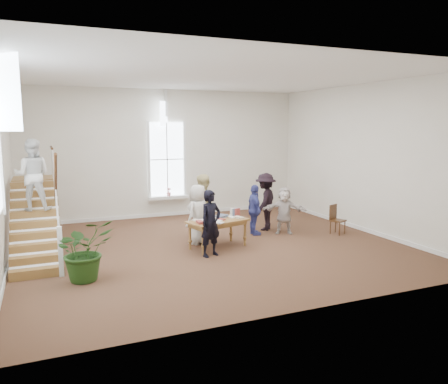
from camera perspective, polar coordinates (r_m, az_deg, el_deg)
name	(u,v)px	position (r m, az deg, el deg)	size (l,w,h in m)	color
ground	(212,246)	(11.89, -1.57, -7.12)	(10.00, 10.00, 0.00)	#4B2F1D
room_shell	(168,205)	(15.88, -7.29, -1.71)	(10.49, 10.00, 10.00)	beige
staircase	(34,193)	(11.55, -23.58, -0.09)	(1.10, 4.10, 2.92)	brown
library_table	(218,223)	(11.64, -0.83, -4.09)	(1.75, 1.20, 0.81)	brown
police_officer	(211,223)	(10.85, -1.75, -4.11)	(0.61, 0.40, 1.67)	black
elderly_woman	(198,214)	(12.03, -3.43, -2.91)	(0.80, 0.52, 1.64)	beige
person_yellow	(202,206)	(12.57, -2.90, -1.90)	(0.91, 0.71, 1.86)	#D7C786
woman_cluster_a	(255,210)	(13.01, 4.01, -2.35)	(0.89, 0.37, 1.51)	#383E88
woman_cluster_b	(265,202)	(13.65, 5.42, -1.26)	(1.15, 0.66, 1.79)	black
woman_cluster_c	(284,210)	(13.27, 7.87, -2.40)	(1.32, 0.42, 1.42)	beige
floor_plant	(85,250)	(9.66, -17.76, -7.23)	(1.17, 1.02, 1.30)	#1C3B13
side_chair	(336,218)	(13.60, 14.39, -3.29)	(0.50, 0.50, 0.88)	#3B1E10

